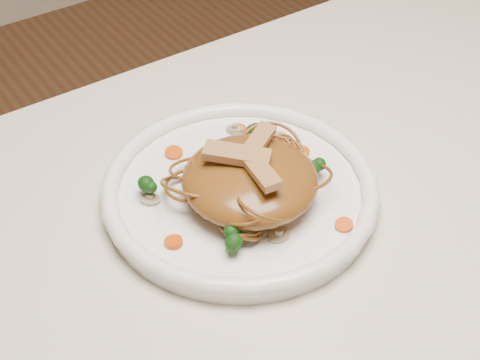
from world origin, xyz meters
TOP-DOWN VIEW (x-y plane):
  - table at (0.00, 0.00)m, footprint 1.20×0.80m
  - plate at (-0.03, 0.09)m, footprint 0.40×0.40m
  - noodle_mound at (-0.03, 0.08)m, footprint 0.18×0.18m
  - chicken_a at (-0.01, 0.09)m, footprint 0.06×0.05m
  - chicken_b at (-0.04, 0.09)m, footprint 0.07×0.07m
  - chicken_c at (-0.03, 0.05)m, footprint 0.03×0.06m
  - broccoli_0 at (0.04, 0.16)m, footprint 0.03×0.03m
  - broccoli_1 at (-0.12, 0.14)m, footprint 0.03×0.03m
  - broccoli_2 at (-0.09, 0.02)m, footprint 0.03×0.03m
  - broccoli_3 at (0.05, 0.07)m, footprint 0.03×0.03m
  - carrot_0 at (0.03, 0.18)m, footprint 0.02×0.02m
  - carrot_1 at (-0.13, 0.07)m, footprint 0.02×0.02m
  - carrot_2 at (0.07, 0.11)m, footprint 0.02×0.02m
  - carrot_3 at (-0.06, 0.19)m, footprint 0.02×0.02m
  - carrot_4 at (0.03, -0.01)m, footprint 0.02×0.02m
  - mushroom_0 at (-0.04, 0.01)m, footprint 0.03×0.03m
  - mushroom_1 at (0.06, 0.14)m, footprint 0.03×0.03m
  - mushroom_2 at (-0.12, 0.13)m, footprint 0.03×0.03m
  - mushroom_3 at (0.03, 0.18)m, footprint 0.03×0.03m

SIDE VIEW (x-z plane):
  - table at x=0.00m, z-range 0.28..1.03m
  - plate at x=-0.03m, z-range 0.75..0.77m
  - carrot_0 at x=0.03m, z-range 0.77..0.77m
  - carrot_1 at x=-0.13m, z-range 0.77..0.77m
  - carrot_2 at x=0.07m, z-range 0.77..0.77m
  - carrot_3 at x=-0.06m, z-range 0.77..0.77m
  - carrot_4 at x=0.03m, z-range 0.77..0.77m
  - mushroom_0 at x=-0.04m, z-range 0.77..0.77m
  - mushroom_1 at x=0.06m, z-range 0.77..0.77m
  - mushroom_2 at x=-0.12m, z-range 0.77..0.77m
  - mushroom_3 at x=0.03m, z-range 0.77..0.77m
  - broccoli_0 at x=0.04m, z-range 0.77..0.79m
  - broccoli_1 at x=-0.12m, z-range 0.77..0.80m
  - broccoli_2 at x=-0.09m, z-range 0.77..0.80m
  - broccoli_3 at x=0.05m, z-range 0.77..0.80m
  - noodle_mound at x=-0.03m, z-range 0.77..0.82m
  - chicken_a at x=-0.01m, z-range 0.82..0.83m
  - chicken_c at x=-0.03m, z-range 0.82..0.83m
  - chicken_b at x=-0.04m, z-range 0.82..0.83m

